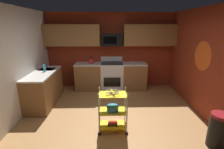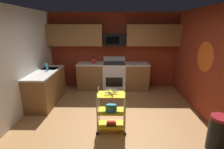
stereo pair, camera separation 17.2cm
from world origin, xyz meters
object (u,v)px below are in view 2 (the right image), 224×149
object	(u,v)px
trash_can	(218,133)
kettle	(94,61)
fruit_bowl	(111,92)
dish_soap_bottle	(47,67)
mixing_bowl_large	(111,108)
book_stack	(111,123)
oven_range	(114,76)
rolling_cart	(111,111)
microwave	(114,40)

from	to	relation	value
trash_can	kettle	bearing A→B (deg)	130.31
fruit_bowl	trash_can	xyz separation A→B (m)	(1.91, -0.55, -0.55)
kettle	dish_soap_bottle	distance (m)	1.57
mixing_bowl_large	dish_soap_bottle	size ratio (longest dim) A/B	1.26
kettle	trash_can	bearing A→B (deg)	-49.69
book_stack	trash_can	distance (m)	1.99
dish_soap_bottle	oven_range	bearing A→B (deg)	27.58
mixing_bowl_large	trash_can	xyz separation A→B (m)	(1.91, -0.55, -0.19)
rolling_cart	mixing_bowl_large	world-z (taller)	rolling_cart
book_stack	dish_soap_bottle	bearing A→B (deg)	141.72
trash_can	oven_range	bearing A→B (deg)	121.57
microwave	mixing_bowl_large	world-z (taller)	microwave
rolling_cart	kettle	distance (m)	2.61
rolling_cart	dish_soap_bottle	bearing A→B (deg)	141.72
rolling_cart	oven_range	bearing A→B (deg)	88.89
dish_soap_bottle	book_stack	bearing A→B (deg)	-38.28
oven_range	microwave	world-z (taller)	microwave
book_stack	oven_range	bearing A→B (deg)	88.89
rolling_cart	fruit_bowl	bearing A→B (deg)	88.66
fruit_bowl	rolling_cart	bearing A→B (deg)	-91.34
fruit_bowl	trash_can	bearing A→B (deg)	-16.11
fruit_bowl	mixing_bowl_large	xyz separation A→B (m)	(-0.00, -0.00, -0.36)
microwave	rolling_cart	distance (m)	2.87
microwave	rolling_cart	bearing A→B (deg)	-91.05
fruit_bowl	kettle	bearing A→B (deg)	104.89
microwave	kettle	distance (m)	1.00
rolling_cart	fruit_bowl	world-z (taller)	rolling_cart
oven_range	rolling_cart	distance (m)	2.48
book_stack	microwave	bearing A→B (deg)	88.95
microwave	book_stack	xyz separation A→B (m)	(-0.05, -2.58, -1.55)
fruit_bowl	kettle	distance (m)	2.56
fruit_bowl	dish_soap_bottle	size ratio (longest dim) A/B	1.36
trash_can	fruit_bowl	bearing A→B (deg)	163.89
oven_range	kettle	distance (m)	0.87
oven_range	dish_soap_bottle	bearing A→B (deg)	-152.42
kettle	trash_can	size ratio (longest dim) A/B	0.40
mixing_bowl_large	kettle	distance (m)	2.60
microwave	rolling_cart	world-z (taller)	microwave
rolling_cart	microwave	bearing A→B (deg)	88.95
oven_range	book_stack	size ratio (longest dim) A/B	5.25
mixing_bowl_large	book_stack	distance (m)	0.36
rolling_cart	fruit_bowl	size ratio (longest dim) A/B	3.36
fruit_bowl	kettle	world-z (taller)	kettle
microwave	mixing_bowl_large	bearing A→B (deg)	-91.10
trash_can	rolling_cart	bearing A→B (deg)	163.89
fruit_bowl	dish_soap_bottle	world-z (taller)	dish_soap_bottle
oven_range	trash_can	xyz separation A→B (m)	(1.86, -3.03, -0.15)
book_stack	dish_soap_bottle	world-z (taller)	dish_soap_bottle
microwave	book_stack	bearing A→B (deg)	-91.05
rolling_cart	trash_can	bearing A→B (deg)	-16.11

